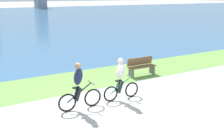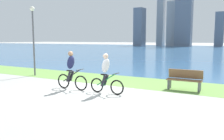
# 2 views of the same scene
# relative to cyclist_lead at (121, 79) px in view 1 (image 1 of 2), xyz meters

# --- Properties ---
(ground_plane) EXTENTS (300.00, 300.00, 0.00)m
(ground_plane) POSITION_rel_cyclist_lead_xyz_m (-0.79, -0.13, -0.83)
(ground_plane) COLOR #9E9E99
(grass_strip_bayside) EXTENTS (120.00, 3.07, 0.01)m
(grass_strip_bayside) POSITION_rel_cyclist_lead_xyz_m (-0.79, 3.06, -0.83)
(grass_strip_bayside) COLOR #6B9947
(grass_strip_bayside) RESTS_ON ground
(cyclist_lead) EXTENTS (1.57, 0.52, 1.65)m
(cyclist_lead) POSITION_rel_cyclist_lead_xyz_m (0.00, 0.00, 0.00)
(cyclist_lead) COLOR black
(cyclist_lead) RESTS_ON ground
(cyclist_trailing) EXTENTS (1.65, 0.52, 1.71)m
(cyclist_trailing) POSITION_rel_cyclist_lead_xyz_m (-1.76, -0.06, 0.01)
(cyclist_trailing) COLOR black
(cyclist_trailing) RESTS_ON ground
(bench_near_path) EXTENTS (1.50, 0.47, 0.90)m
(bench_near_path) POSITION_rel_cyclist_lead_xyz_m (2.65, 2.30, -0.38)
(bench_near_path) COLOR brown
(bench_near_path) RESTS_ON ground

